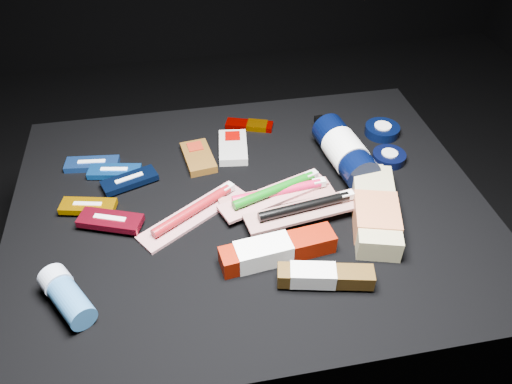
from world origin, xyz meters
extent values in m
plane|color=black|center=(0.00, 0.00, 0.00)|extent=(3.00, 3.00, 0.00)
cube|color=black|center=(0.00, 0.00, 0.20)|extent=(0.98, 0.78, 0.40)
cube|color=#1C4596|center=(-0.33, 0.19, 0.41)|extent=(0.12, 0.06, 0.01)
cube|color=silver|center=(-0.33, 0.19, 0.41)|extent=(0.06, 0.02, 0.02)
cube|color=#1252B2|center=(-0.28, 0.15, 0.41)|extent=(0.12, 0.06, 0.01)
cube|color=white|center=(-0.28, 0.15, 0.41)|extent=(0.06, 0.02, 0.01)
cube|color=black|center=(-0.24, 0.11, 0.41)|extent=(0.13, 0.08, 0.01)
cube|color=silver|center=(-0.24, 0.11, 0.41)|extent=(0.06, 0.03, 0.02)
cube|color=#CA8200|center=(-0.33, 0.04, 0.41)|extent=(0.12, 0.07, 0.01)
cube|color=beige|center=(-0.33, 0.04, 0.41)|extent=(0.06, 0.02, 0.01)
cube|color=maroon|center=(-0.28, -0.02, 0.42)|extent=(0.13, 0.09, 0.01)
cube|color=silver|center=(-0.28, -0.02, 0.42)|extent=(0.06, 0.03, 0.02)
cube|color=#543510|center=(-0.09, 0.16, 0.41)|extent=(0.08, 0.12, 0.02)
cube|color=maroon|center=(-0.09, 0.19, 0.41)|extent=(0.04, 0.04, 0.02)
cube|color=#A3A29C|center=(-0.01, 0.19, 0.41)|extent=(0.08, 0.13, 0.02)
cube|color=#6E0100|center=(0.00, 0.22, 0.41)|extent=(0.04, 0.04, 0.02)
cube|color=#770100|center=(0.05, 0.28, 0.41)|extent=(0.12, 0.07, 0.01)
cube|color=#9F5900|center=(0.07, 0.27, 0.41)|extent=(0.06, 0.05, 0.01)
cylinder|color=black|center=(0.23, 0.09, 0.44)|extent=(0.10, 0.20, 0.08)
cylinder|color=white|center=(0.23, 0.08, 0.44)|extent=(0.09, 0.09, 0.08)
cylinder|color=black|center=(0.22, 0.20, 0.44)|extent=(0.03, 0.03, 0.03)
cube|color=black|center=(0.21, 0.22, 0.43)|extent=(0.02, 0.04, 0.02)
cylinder|color=black|center=(0.36, 0.19, 0.41)|extent=(0.08, 0.08, 0.02)
cylinder|color=white|center=(0.36, 0.19, 0.41)|extent=(0.04, 0.04, 0.03)
cylinder|color=black|center=(0.34, 0.08, 0.41)|extent=(0.08, 0.08, 0.02)
cylinder|color=beige|center=(0.34, 0.08, 0.41)|extent=(0.04, 0.04, 0.02)
cube|color=tan|center=(0.24, -0.09, 0.42)|extent=(0.14, 0.24, 0.05)
cube|color=#BA693F|center=(0.23, -0.11, 0.43)|extent=(0.11, 0.13, 0.05)
cube|color=tan|center=(0.27, 0.02, 0.42)|extent=(0.06, 0.04, 0.03)
cylinder|color=#2A5C8E|center=(-0.34, -0.21, 0.42)|extent=(0.09, 0.10, 0.05)
cylinder|color=#9FADC3|center=(-0.37, -0.16, 0.43)|extent=(0.06, 0.05, 0.05)
cube|color=beige|center=(-0.12, -0.02, 0.40)|extent=(0.23, 0.18, 0.01)
cylinder|color=maroon|center=(-0.12, -0.02, 0.42)|extent=(0.17, 0.12, 0.02)
cube|color=silver|center=(-0.04, 0.03, 0.42)|extent=(0.03, 0.03, 0.01)
cube|color=#AFAAA4|center=(0.06, 0.00, 0.41)|extent=(0.25, 0.08, 0.01)
cylinder|color=#BF133D|center=(0.06, 0.00, 0.42)|extent=(0.19, 0.04, 0.02)
cube|color=white|center=(0.15, 0.01, 0.43)|extent=(0.03, 0.02, 0.01)
cube|color=silver|center=(0.05, 0.00, 0.42)|extent=(0.24, 0.13, 0.01)
cylinder|color=#095E0C|center=(0.05, 0.00, 0.43)|extent=(0.18, 0.08, 0.02)
cube|color=beige|center=(0.14, 0.03, 0.43)|extent=(0.03, 0.02, 0.01)
cube|color=#A7A19D|center=(0.10, -0.07, 0.42)|extent=(0.24, 0.09, 0.01)
cylinder|color=black|center=(0.10, -0.07, 0.44)|extent=(0.19, 0.05, 0.02)
cube|color=white|center=(0.19, -0.06, 0.44)|extent=(0.03, 0.02, 0.01)
cube|color=#731001|center=(0.03, -0.15, 0.42)|extent=(0.22, 0.07, 0.04)
cube|color=white|center=(0.00, -0.16, 0.42)|extent=(0.11, 0.06, 0.04)
cube|color=#3D280C|center=(0.09, -0.23, 0.42)|extent=(0.17, 0.07, 0.03)
cube|color=silver|center=(0.07, -0.23, 0.42)|extent=(0.09, 0.05, 0.03)
camera|label=1|loc=(-0.13, -0.75, 1.11)|focal=35.00mm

